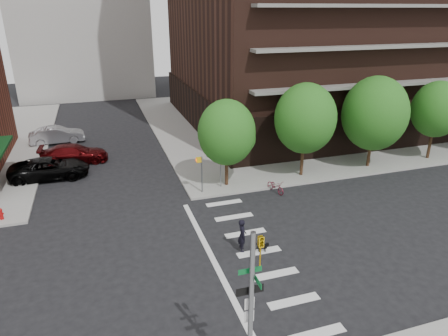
{
  "coord_description": "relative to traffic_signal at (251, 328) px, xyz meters",
  "views": [
    {
      "loc": [
        -4.26,
        -16.46,
        11.96
      ],
      "look_at": [
        3.0,
        6.0,
        2.5
      ],
      "focal_mm": 32.0,
      "sensor_mm": 36.0,
      "label": 1
    }
  ],
  "objects": [
    {
      "name": "crosswalk",
      "position": [
        2.68,
        7.49,
        -2.69
      ],
      "size": [
        3.85,
        13.0,
        0.01
      ],
      "color": "silver",
      "rests_on": "ground"
    },
    {
      "name": "fire_hydrant",
      "position": [
        -10.03,
        15.29,
        -2.15
      ],
      "size": [
        0.24,
        0.24,
        0.73
      ],
      "color": "#A50C0C",
      "rests_on": "sidewalk_nw"
    },
    {
      "name": "parked_car_maroon",
      "position": [
        -6.06,
        24.42,
        -1.92
      ],
      "size": [
        2.49,
        5.49,
        1.56
      ],
      "primitive_type": "imported",
      "rotation": [
        0.0,
        0.0,
        1.51
      ],
      "color": "#490709",
      "rests_on": "ground"
    },
    {
      "name": "dog_walker",
      "position": [
        2.68,
        7.93,
        -1.78
      ],
      "size": [
        0.74,
        0.57,
        1.84
      ],
      "primitive_type": "imported",
      "rotation": [
        0.0,
        0.0,
        1.37
      ],
      "color": "black",
      "rests_on": "ground"
    },
    {
      "name": "traffic_signal",
      "position": [
        0.0,
        0.0,
        0.0
      ],
      "size": [
        0.9,
        0.75,
        6.0
      ],
      "color": "slate",
      "rests_on": "sidewalk_s"
    },
    {
      "name": "tree_a",
      "position": [
        4.47,
        15.99,
        1.35
      ],
      "size": [
        4.0,
        4.0,
        5.9
      ],
      "color": "#301E11",
      "rests_on": "sidewalk_ne"
    },
    {
      "name": "parked_car_black",
      "position": [
        -7.73,
        21.52,
        -1.91
      ],
      "size": [
        2.71,
        5.72,
        1.58
      ],
      "primitive_type": "imported",
      "rotation": [
        0.0,
        0.0,
        1.56
      ],
      "color": "black",
      "rests_on": "ground"
    },
    {
      "name": "tree_b",
      "position": [
        10.47,
        15.99,
        1.85
      ],
      "size": [
        4.5,
        4.5,
        6.65
      ],
      "color": "#301E11",
      "rests_on": "sidewalk_ne"
    },
    {
      "name": "scooter",
      "position": [
        7.41,
        13.99,
        -2.24
      ],
      "size": [
        1.02,
        1.83,
        0.91
      ],
      "primitive_type": "imported",
      "rotation": [
        0.0,
        0.0,
        0.25
      ],
      "color": "maroon",
      "rests_on": "ground"
    },
    {
      "name": "pedestrian_signal",
      "position": [
        2.79,
        15.42,
        -0.84
      ],
      "size": [
        2.18,
        0.67,
        2.6
      ],
      "color": "slate",
      "rests_on": "sidewalk_ne"
    },
    {
      "name": "tree_c",
      "position": [
        16.47,
        15.99,
        1.75
      ],
      "size": [
        5.0,
        5.0,
        6.8
      ],
      "color": "#301E11",
      "rests_on": "sidewalk_ne"
    },
    {
      "name": "dog",
      "position": [
        3.67,
        7.48,
        -2.38
      ],
      "size": [
        0.6,
        0.27,
        0.5
      ],
      "rotation": [
        0.0,
        0.0,
        -0.23
      ],
      "color": "black",
      "rests_on": "ground"
    },
    {
      "name": "tree_d",
      "position": [
        22.47,
        15.99,
        1.64
      ],
      "size": [
        4.0,
        4.0,
        6.2
      ],
      "color": "#301E11",
      "rests_on": "sidewalk_ne"
    },
    {
      "name": "parked_car_silver",
      "position": [
        -7.73,
        30.4,
        -1.89
      ],
      "size": [
        2.07,
        5.01,
        1.61
      ],
      "primitive_type": "imported",
      "rotation": [
        0.0,
        0.0,
        1.65
      ],
      "color": "#A1A2A9",
      "rests_on": "ground"
    },
    {
      "name": "ground",
      "position": [
        0.47,
        7.49,
        -2.7
      ],
      "size": [
        120.0,
        120.0,
        0.0
      ],
      "primitive_type": "plane",
      "color": "black",
      "rests_on": "ground"
    },
    {
      "name": "sidewalk_ne",
      "position": [
        20.97,
        30.99,
        -2.62
      ],
      "size": [
        39.0,
        33.0,
        0.15
      ],
      "primitive_type": "cube",
      "color": "gray",
      "rests_on": "ground"
    }
  ]
}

